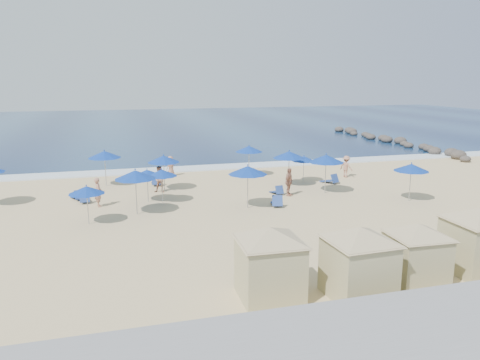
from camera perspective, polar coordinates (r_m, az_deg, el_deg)
name	(u,v)px	position (r m, az deg, el deg)	size (l,w,h in m)	color
ground	(272,218)	(26.30, 3.87, -4.66)	(160.00, 160.00, 0.00)	#D5BA87
ocean	(161,125)	(79.50, -9.58, 6.65)	(160.00, 80.00, 0.06)	#0D224B
surf_line	(212,167)	(40.81, -3.42, 1.53)	(160.00, 2.50, 0.08)	white
seawall	(430,330)	(15.01, 22.16, -16.56)	(160.00, 6.10, 1.22)	gray
rock_jetty	(391,140)	(58.91, 17.98, 4.61)	(2.56, 26.66, 0.96)	#322C29
trash_bin	(282,252)	(20.44, 5.18, -8.71)	(0.71, 0.71, 0.71)	black
cabana_0	(270,254)	(16.62, 3.65, -8.94)	(4.60, 4.60, 2.89)	tan
cabana_1	(359,253)	(17.18, 14.32, -8.62)	(4.57, 4.57, 2.87)	tan
cabana_2	(417,246)	(18.95, 20.77, -7.52)	(4.17, 4.17, 2.62)	tan
cabana_3	(478,232)	(20.99, 27.02, -5.65)	(4.68, 4.68, 2.94)	tan
umbrella_1	(87,190)	(25.98, -18.20, -1.16)	(1.91, 1.91, 2.18)	#A5A8AD
umbrella_2	(104,154)	(34.89, -16.20, 3.01)	(2.34, 2.34, 2.67)	#A5A8AD
umbrella_3	(147,173)	(29.81, -11.26, 0.86)	(1.89, 1.89, 2.15)	#A5A8AD
umbrella_4	(164,159)	(32.65, -9.30, 2.54)	(2.24, 2.24, 2.55)	#A5A8AD
umbrella_5	(162,173)	(29.42, -9.54, 0.87)	(1.94, 1.94, 2.21)	#A5A8AD
umbrella_6	(248,170)	(27.74, 0.95, 1.20)	(2.35, 2.35, 2.68)	#A5A8AD
umbrella_7	(289,155)	(33.59, 6.01, 3.08)	(2.34, 2.34, 2.67)	#A5A8AD
umbrella_8	(326,159)	(31.91, 10.45, 2.58)	(2.41, 2.41, 2.74)	#A5A8AD
umbrella_9	(249,149)	(37.06, 1.10, 3.81)	(2.21, 2.21, 2.51)	#A5A8AD
umbrella_10	(304,159)	(35.29, 7.79, 2.59)	(1.79, 1.79, 2.04)	#A5A8AD
umbrella_11	(411,168)	(31.30, 20.16, 1.44)	(2.20, 2.20, 2.50)	#A5A8AD
umbrella_12	(135,175)	(27.08, -12.65, 0.64)	(2.35, 2.35, 2.68)	#A5A8AD
beach_chair_0	(78,196)	(31.87, -19.17, -1.85)	(0.96, 1.38, 0.70)	navy
beach_chair_1	(85,199)	(30.97, -18.43, -2.17)	(0.70, 1.39, 0.74)	navy
beach_chair_2	(156,182)	(34.68, -10.21, -0.20)	(0.67, 1.41, 0.77)	navy
beach_chair_3	(277,202)	(28.66, 4.51, -2.68)	(0.96, 1.52, 0.78)	navy
beach_chair_4	(277,191)	(31.58, 4.56, -1.34)	(0.69, 1.26, 0.66)	navy
beach_chair_5	(331,180)	(35.38, 11.02, 0.02)	(1.11, 1.53, 0.77)	navy
beachgoer_0	(98,192)	(29.65, -16.90, -1.43)	(0.65, 0.43, 1.79)	#AD7660
beachgoer_1	(160,179)	(32.36, -9.71, 0.09)	(0.88, 0.69, 1.82)	#AD7660
beachgoer_2	(289,182)	(31.14, 5.98, -0.23)	(1.10, 0.46, 1.88)	#AD7660
beachgoer_3	(346,167)	(37.73, 12.81, 1.61)	(1.10, 0.63, 1.71)	#AD7660
beachgoer_4	(171,166)	(37.59, -8.46, 1.69)	(0.80, 0.52, 1.63)	#AD7660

